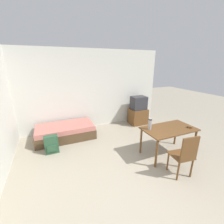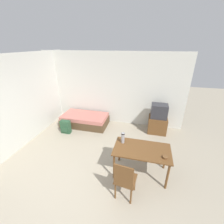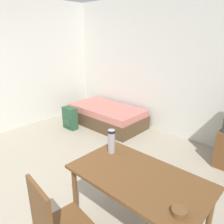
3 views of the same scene
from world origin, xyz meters
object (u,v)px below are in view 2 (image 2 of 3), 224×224
(dining_table, at_px, (142,152))
(thermos_flask, at_px, (123,137))
(mate_bowl, at_px, (165,157))
(daybed, at_px, (85,120))
(wooden_chair, at_px, (124,180))
(tv, at_px, (158,120))
(backpack, at_px, (66,127))

(dining_table, height_order, thermos_flask, thermos_flask)
(dining_table, bearing_deg, mate_bowl, -20.26)
(daybed, relative_size, thermos_flask, 6.48)
(wooden_chair, bearing_deg, tv, 75.84)
(tv, distance_m, dining_table, 2.11)
(daybed, distance_m, mate_bowl, 3.52)
(thermos_flask, height_order, backpack, thermos_flask)
(dining_table, bearing_deg, backpack, 155.81)
(wooden_chair, xyz_separation_m, mate_bowl, (0.76, 0.57, 0.23))
(daybed, distance_m, dining_table, 3.01)
(dining_table, xyz_separation_m, thermos_flask, (-0.47, 0.14, 0.23))
(thermos_flask, bearing_deg, mate_bowl, -18.47)
(daybed, relative_size, backpack, 3.62)
(daybed, distance_m, wooden_chair, 3.36)
(wooden_chair, bearing_deg, backpack, 141.02)
(wooden_chair, height_order, mate_bowl, wooden_chair)
(dining_table, distance_m, mate_bowl, 0.53)
(daybed, relative_size, dining_table, 1.35)
(mate_bowl, distance_m, backpack, 3.52)
(thermos_flask, bearing_deg, backpack, 154.29)
(tv, bearing_deg, backpack, -164.94)
(dining_table, bearing_deg, thermos_flask, 163.43)
(tv, height_order, backpack, tv)
(backpack, bearing_deg, wooden_chair, -38.98)
(thermos_flask, distance_m, backpack, 2.55)
(dining_table, xyz_separation_m, wooden_chair, (-0.27, -0.75, -0.12))
(dining_table, bearing_deg, tv, 77.97)
(wooden_chair, relative_size, thermos_flask, 3.53)
(tv, height_order, wooden_chair, tv)
(thermos_flask, bearing_deg, tv, 64.55)
(dining_table, relative_size, backpack, 2.68)
(tv, relative_size, mate_bowl, 9.51)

